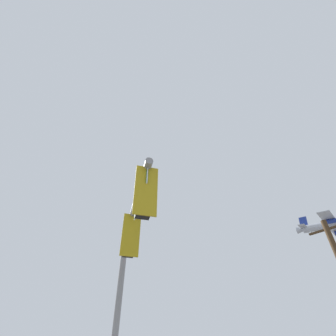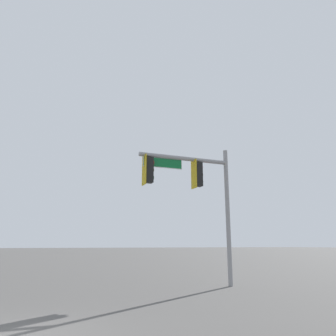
% 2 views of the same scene
% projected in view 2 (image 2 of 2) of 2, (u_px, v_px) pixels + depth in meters
% --- Properties ---
extents(signal_pole_near, '(4.34, 0.61, 6.10)m').
position_uv_depth(signal_pole_near, '(193.00, 183.00, 14.51)').
color(signal_pole_near, gray).
rests_on(signal_pole_near, ground_plane).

